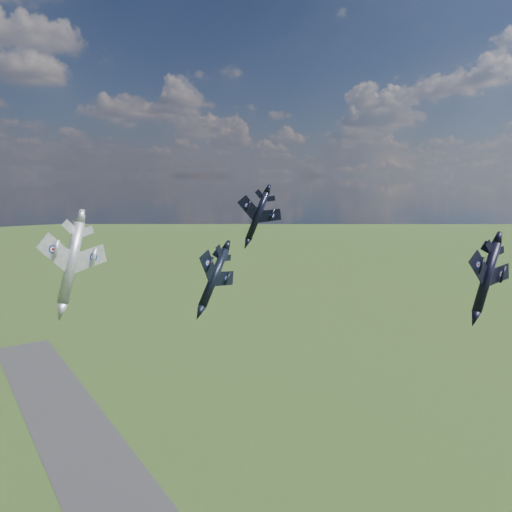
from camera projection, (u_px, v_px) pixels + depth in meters
jet_lead_navy at (214, 278)px, 84.59m from camera, size 15.13×17.71×8.72m
jet_right_navy at (487, 277)px, 71.18m from camera, size 11.45×14.80×6.10m
jet_high_navy at (257, 216)px, 95.30m from camera, size 14.30×16.05×6.05m
jet_left_silver at (71, 263)px, 70.35m from camera, size 16.26×18.95×6.52m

